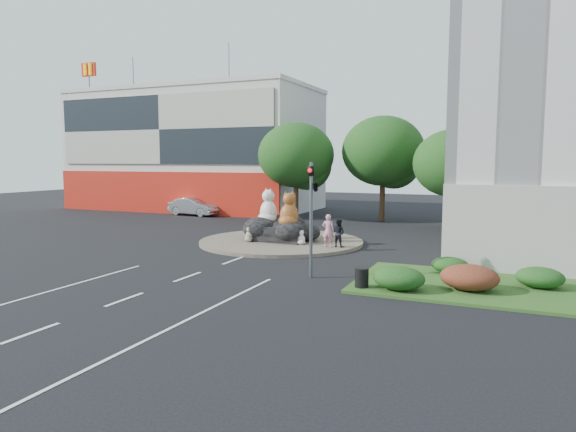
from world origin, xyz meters
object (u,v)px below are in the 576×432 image
kitten_white (301,237)px  litter_bin (362,278)px  cat_white (268,206)px  kitten_calico (249,234)px  cat_tabby (289,209)px  parked_car (194,207)px  pedestrian_dark (339,233)px  pedestrian_pink (328,231)px

kitten_white → litter_bin: bearing=-75.9°
cat_white → kitten_calico: size_ratio=2.43×
cat_tabby → kitten_calico: size_ratio=2.29×
cat_white → parked_car: cat_white is taller
cat_white → pedestrian_dark: (4.93, -1.14, -1.24)m
cat_tabby → pedestrian_pink: 3.05m
cat_white → pedestrian_pink: 4.76m
cat_tabby → pedestrian_dark: bearing=-21.3°
kitten_white → kitten_calico: bearing=163.5°
litter_bin → cat_white: bearing=132.4°
cat_white → cat_tabby: cat_white is taller
cat_white → pedestrian_pink: cat_white is taller
kitten_white → litter_bin: (5.83, -8.13, -0.13)m
parked_car → litter_bin: 29.85m
kitten_calico → pedestrian_pink: (5.00, 0.07, 0.47)m
parked_car → pedestrian_pink: bearing=-120.0°
cat_white → cat_tabby: 1.76m
cat_white → litter_bin: size_ratio=3.01×
kitten_calico → pedestrian_dark: bearing=30.2°
cat_tabby → kitten_white: size_ratio=2.50×
cat_tabby → litter_bin: 11.22m
cat_white → pedestrian_pink: (4.41, -1.41, -1.10)m
cat_tabby → pedestrian_pink: cat_tabby is taller
cat_white → pedestrian_dark: 5.21m
kitten_white → pedestrian_dark: bearing=-20.5°
cat_tabby → parked_car: size_ratio=0.44×
cat_tabby → pedestrian_pink: size_ratio=1.15×
kitten_white → cat_tabby: bearing=128.5°
litter_bin → parked_car: bearing=136.3°
parked_car → kitten_calico: bearing=-129.7°
pedestrian_pink → kitten_white: bearing=-11.6°
pedestrian_pink → parked_car: bearing=-40.2°
pedestrian_dark → cat_white: bearing=-0.5°
cat_white → kitten_calico: cat_white is taller
kitten_calico → litter_bin: (9.11, -7.84, -0.17)m
cat_tabby → pedestrian_pink: bearing=-28.3°
pedestrian_dark → parked_car: (-18.00, 12.45, -0.18)m
kitten_calico → pedestrian_pink: size_ratio=0.50×
kitten_calico → parked_car: parked_car is taller
kitten_white → parked_car: parked_car is taller
litter_bin → pedestrian_dark: bearing=113.7°
pedestrian_pink → cat_tabby: bearing=-20.7°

